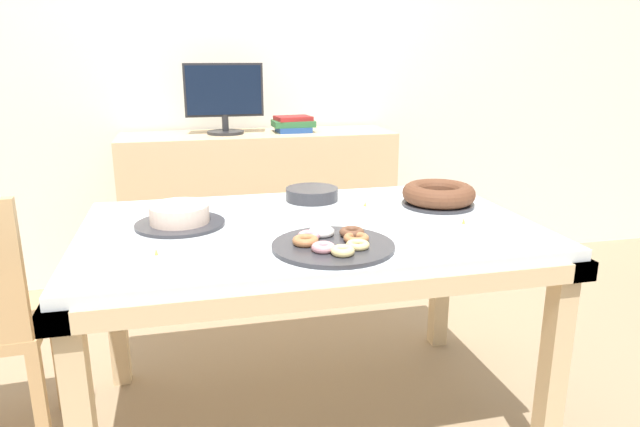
{
  "coord_description": "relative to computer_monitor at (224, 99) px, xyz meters",
  "views": [
    {
      "loc": [
        -0.41,
        -1.85,
        1.34
      ],
      "look_at": [
        0.02,
        -0.09,
        0.83
      ],
      "focal_mm": 32.0,
      "sensor_mm": 36.0,
      "label": 1
    }
  ],
  "objects": [
    {
      "name": "pastry_platter",
      "position": [
        0.19,
        -1.59,
        -0.32
      ],
      "size": [
        0.37,
        0.37,
        0.04
      ],
      "color": "#333338",
      "rests_on": "dining_table"
    },
    {
      "name": "tealight_right_edge",
      "position": [
        0.42,
        -1.2,
        -0.32
      ],
      "size": [
        0.04,
        0.04,
        0.04
      ],
      "color": "silver",
      "rests_on": "dining_table"
    },
    {
      "name": "plate_stack",
      "position": [
        0.26,
        -1.0,
        -0.31
      ],
      "size": [
        0.21,
        0.21,
        0.05
      ],
      "color": "#333338",
      "rests_on": "dining_table"
    },
    {
      "name": "book_stack",
      "position": [
        0.38,
        0.0,
        -0.15
      ],
      "size": [
        0.23,
        0.18,
        0.09
      ],
      "color": "#23478C",
      "rests_on": "sideboard"
    },
    {
      "name": "wall_back",
      "position": [
        0.18,
        0.3,
        0.19
      ],
      "size": [
        8.0,
        0.1,
        2.6
      ],
      "primitive_type": "cube",
      "color": "silver",
      "rests_on": "ground"
    },
    {
      "name": "cake_chocolate_round",
      "position": [
        -0.26,
        -1.24,
        -0.3
      ],
      "size": [
        0.3,
        0.3,
        0.08
      ],
      "color": "#333338",
      "rests_on": "dining_table"
    },
    {
      "name": "sideboard",
      "position": [
        0.18,
        0.0,
        -0.65
      ],
      "size": [
        1.51,
        0.44,
        0.92
      ],
      "color": "#D1B284",
      "rests_on": "ground"
    },
    {
      "name": "tealight_left_edge",
      "position": [
        0.67,
        -1.5,
        -0.32
      ],
      "size": [
        0.04,
        0.04,
        0.04
      ],
      "color": "silver",
      "rests_on": "dining_table"
    },
    {
      "name": "cake_golden_bundt",
      "position": [
        0.72,
        -1.2,
        -0.29
      ],
      "size": [
        0.28,
        0.28,
        0.08
      ],
      "color": "#333338",
      "rests_on": "dining_table"
    },
    {
      "name": "dining_table",
      "position": [
        0.18,
        -1.32,
        -0.43
      ],
      "size": [
        1.57,
        0.98,
        0.77
      ],
      "color": "silver",
      "rests_on": "ground"
    },
    {
      "name": "ground_plane",
      "position": [
        0.18,
        -1.32,
        -1.11
      ],
      "size": [
        12.0,
        12.0,
        0.0
      ],
      "primitive_type": "plane",
      "color": "#997F60"
    },
    {
      "name": "tealight_near_cakes",
      "position": [
        -0.32,
        -1.58,
        -0.32
      ],
      "size": [
        0.04,
        0.04,
        0.04
      ],
      "color": "silver",
      "rests_on": "dining_table"
    },
    {
      "name": "computer_monitor",
      "position": [
        0.0,
        0.0,
        0.0
      ],
      "size": [
        0.42,
        0.2,
        0.38
      ],
      "color": "#262628",
      "rests_on": "sideboard"
    }
  ]
}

